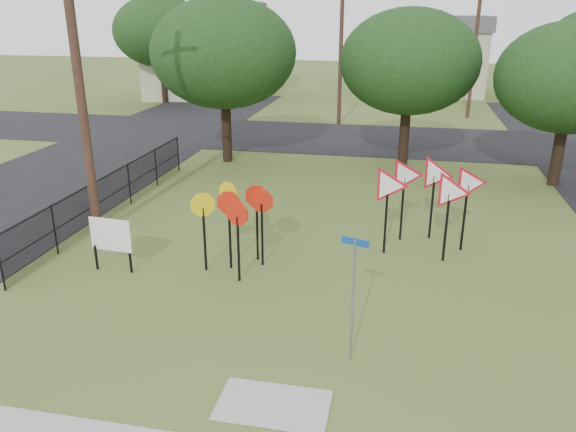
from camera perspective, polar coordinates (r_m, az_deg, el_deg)
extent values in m
plane|color=#435821|center=(12.48, 1.04, -11.91)|extent=(140.00, 140.00, 0.00)
cube|color=black|center=(25.56, -21.87, 3.71)|extent=(8.00, 50.00, 0.02)
cube|color=black|center=(31.16, 7.95, 7.73)|extent=(60.00, 8.00, 0.02)
cube|color=#989890|center=(10.55, -1.52, -18.66)|extent=(2.00, 1.20, 0.02)
cylinder|color=gray|center=(11.06, 6.59, -8.63)|extent=(0.05, 0.05, 2.65)
cube|color=navy|center=(10.52, 6.86, -2.63)|extent=(0.53, 0.19, 0.14)
cube|color=black|center=(15.15, -5.90, -2.19)|extent=(0.05, 0.05, 1.78)
cube|color=black|center=(15.26, -2.64, -1.93)|extent=(0.05, 0.05, 1.78)
cube|color=black|center=(14.40, -5.05, -3.39)|extent=(0.05, 0.05, 1.78)
cube|color=black|center=(15.11, -8.46, -2.37)|extent=(0.05, 0.05, 1.78)
cube|color=black|center=(15.93, -5.97, -1.04)|extent=(0.05, 0.05, 1.78)
cube|color=black|center=(15.60, -3.14, -1.42)|extent=(0.05, 0.05, 1.78)
cube|color=black|center=(16.23, 9.90, -0.44)|extent=(0.07, 0.07, 1.99)
cube|color=black|center=(16.07, 15.76, -1.13)|extent=(0.07, 0.07, 1.99)
cube|color=black|center=(17.26, 11.51, 0.72)|extent=(0.07, 0.07, 1.99)
cube|color=black|center=(17.61, 14.40, 0.87)|extent=(0.07, 0.07, 1.99)
cube|color=black|center=(16.95, 17.46, -0.19)|extent=(0.07, 0.07, 1.99)
cube|color=black|center=(16.05, -18.90, -4.00)|extent=(0.05, 0.05, 0.70)
cube|color=black|center=(15.59, -15.71, -4.38)|extent=(0.05, 0.05, 0.70)
cube|color=white|center=(15.55, -17.60, -1.83)|extent=(1.20, 0.14, 0.90)
cylinder|color=#452B20|center=(17.59, -20.60, 13.64)|extent=(0.28, 0.28, 10.00)
cylinder|color=#452B20|center=(34.68, 5.40, 16.59)|extent=(0.24, 0.24, 9.00)
cylinder|color=#452B20|center=(38.68, 18.42, 15.69)|extent=(0.24, 0.24, 8.50)
cylinder|color=#452B20|center=(42.17, -4.98, 17.22)|extent=(0.24, 0.24, 9.00)
cylinder|color=black|center=(15.62, -27.20, -4.30)|extent=(0.05, 0.05, 1.50)
cylinder|color=black|center=(17.30, -22.62, -1.30)|extent=(0.05, 0.05, 1.50)
cylinder|color=black|center=(19.11, -18.89, 1.15)|extent=(0.05, 0.05, 1.50)
cylinder|color=black|center=(21.02, -15.82, 3.17)|extent=(0.05, 0.05, 1.50)
cylinder|color=black|center=(23.00, -13.26, 4.84)|extent=(0.05, 0.05, 1.50)
cylinder|color=black|center=(25.03, -11.10, 6.23)|extent=(0.05, 0.05, 1.50)
cube|color=black|center=(19.86, -17.50, 4.16)|extent=(0.03, 11.50, 0.03)
cube|color=black|center=(20.06, -17.28, 2.21)|extent=(0.03, 11.50, 0.03)
cube|color=black|center=(20.06, -17.28, 2.21)|extent=(0.01, 11.50, 1.50)
cube|color=#BEBA99|center=(47.30, -8.33, 15.59)|extent=(10.08, 8.46, 6.00)
cube|color=#504F55|center=(47.16, -8.56, 19.95)|extent=(10.58, 8.88, 1.20)
cube|color=#BEBA99|center=(50.60, 14.50, 14.90)|extent=(8.00, 8.00, 5.00)
cube|color=#504F55|center=(50.45, 14.82, 18.40)|extent=(8.40, 8.40, 1.20)
cylinder|color=black|center=(26.19, -6.24, 8.36)|extent=(0.44, 0.44, 2.62)
ellipsoid|color=black|center=(25.71, -6.55, 16.13)|extent=(6.40, 6.40, 4.80)
cylinder|color=black|center=(25.96, 11.71, 7.76)|extent=(0.44, 0.44, 2.45)
ellipsoid|color=black|center=(25.48, 12.25, 15.07)|extent=(6.00, 6.00, 4.50)
cylinder|color=black|center=(24.78, 25.67, 5.39)|extent=(0.44, 0.44, 2.27)
ellipsoid|color=black|center=(24.29, 26.79, 12.45)|extent=(5.60, 5.60, 4.20)
cylinder|color=black|center=(44.50, -12.48, 12.98)|extent=(0.44, 0.44, 2.80)
ellipsoid|color=black|center=(44.21, -12.86, 17.84)|extent=(6.80, 6.80, 5.10)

